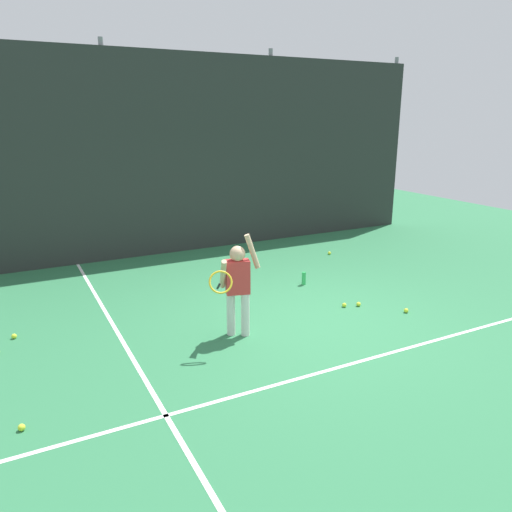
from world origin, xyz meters
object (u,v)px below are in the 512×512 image
object	(u,v)px
tennis_ball_2	(22,427)
tennis_ball_3	(406,311)
tennis_ball_0	(239,285)
tennis_player	(237,283)
tennis_ball_6	(329,253)
tennis_ball_4	(14,336)
tennis_ball_5	(344,305)
water_bottle	(304,278)
tennis_ball_1	(359,304)

from	to	relation	value
tennis_ball_2	tennis_ball_3	bearing A→B (deg)	5.41
tennis_ball_0	tennis_ball_2	xyz separation A→B (m)	(-3.46, -2.63, 0.00)
tennis_player	tennis_ball_6	distance (m)	4.32
tennis_ball_3	tennis_ball_4	xyz separation A→B (m)	(-5.12, 1.68, 0.00)
tennis_ball_4	tennis_ball_5	xyz separation A→B (m)	(4.45, -1.09, 0.00)
tennis_ball_0	tennis_ball_3	xyz separation A→B (m)	(1.68, -2.14, 0.00)
water_bottle	tennis_ball_6	xyz separation A→B (m)	(1.49, 1.33, -0.08)
tennis_ball_0	tennis_player	bearing A→B (deg)	-116.08
tennis_player	tennis_ball_3	xyz separation A→B (m)	(2.51, -0.44, -0.69)
tennis_player	tennis_ball_6	bearing A→B (deg)	54.08
tennis_ball_6	tennis_ball_2	bearing A→B (deg)	-149.21
tennis_player	tennis_ball_0	bearing A→B (deg)	79.83
tennis_player	tennis_ball_3	bearing A→B (deg)	5.97
water_bottle	tennis_ball_0	bearing A→B (deg)	158.89
tennis_ball_5	water_bottle	bearing A→B (deg)	89.17
tennis_player	tennis_ball_2	bearing A→B (deg)	-144.64
tennis_ball_1	tennis_ball_6	xyz separation A→B (m)	(1.29, 2.55, 0.00)
tennis_ball_0	tennis_ball_3	distance (m)	2.72
tennis_ball_2	tennis_ball_4	bearing A→B (deg)	89.53
tennis_ball_1	tennis_ball_2	distance (m)	4.79
tennis_ball_1	tennis_ball_5	xyz separation A→B (m)	(-0.21, 0.07, 0.00)
tennis_ball_6	tennis_ball_5	bearing A→B (deg)	-121.24
tennis_ball_0	tennis_ball_1	bearing A→B (deg)	-52.77
tennis_ball_1	tennis_player	bearing A→B (deg)	-177.73
tennis_player	tennis_ball_5	world-z (taller)	tennis_player
tennis_player	tennis_ball_1	world-z (taller)	tennis_player
tennis_ball_1	tennis_ball_0	bearing A→B (deg)	127.23
tennis_ball_3	tennis_ball_5	size ratio (longest dim) A/B	1.00
tennis_ball_2	tennis_ball_5	xyz separation A→B (m)	(4.47, 1.08, 0.00)
tennis_player	tennis_ball_0	xyz separation A→B (m)	(0.83, 1.70, -0.69)
tennis_ball_3	tennis_ball_4	size ratio (longest dim) A/B	1.00
tennis_ball_3	tennis_ball_4	world-z (taller)	same
water_bottle	tennis_ball_0	world-z (taller)	water_bottle
tennis_ball_4	tennis_ball_6	size ratio (longest dim) A/B	1.00
tennis_ball_1	tennis_ball_4	size ratio (longest dim) A/B	1.00
tennis_ball_0	tennis_ball_6	xyz separation A→B (m)	(2.52, 0.94, 0.00)
tennis_player	tennis_ball_5	distance (m)	1.98
tennis_ball_5	tennis_ball_6	bearing A→B (deg)	58.76
water_bottle	tennis_ball_0	xyz separation A→B (m)	(-1.03, 0.40, -0.08)
tennis_ball_1	tennis_ball_3	distance (m)	0.69
water_bottle	tennis_ball_4	xyz separation A→B (m)	(-4.47, -0.06, -0.08)
tennis_ball_3	tennis_ball_6	distance (m)	3.19
tennis_ball_1	tennis_ball_2	world-z (taller)	same
tennis_ball_5	tennis_ball_6	size ratio (longest dim) A/B	1.00
water_bottle	tennis_ball_1	world-z (taller)	water_bottle
tennis_ball_0	tennis_ball_3	world-z (taller)	same
tennis_player	tennis_ball_0	world-z (taller)	tennis_player
tennis_player	water_bottle	bearing A→B (deg)	50.84
tennis_ball_1	tennis_ball_2	bearing A→B (deg)	-167.85
tennis_player	water_bottle	xyz separation A→B (m)	(1.86, 1.30, -0.62)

